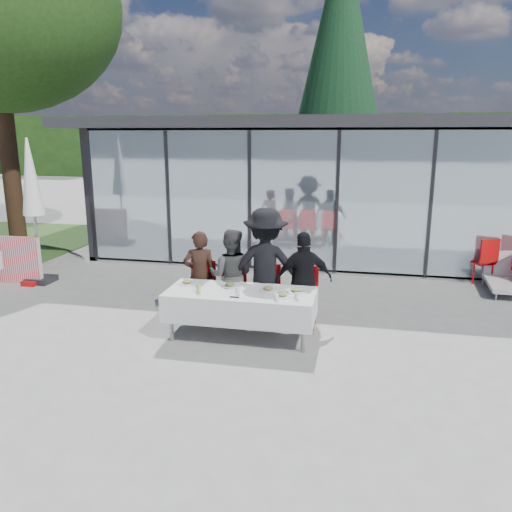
{
  "coord_description": "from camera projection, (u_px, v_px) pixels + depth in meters",
  "views": [
    {
      "loc": [
        1.54,
        -6.91,
        3.06
      ],
      "look_at": [
        -0.17,
        1.2,
        1.04
      ],
      "focal_mm": 35.0,
      "sensor_mm": 36.0,
      "label": 1
    }
  ],
  "objects": [
    {
      "name": "diner_chair_d",
      "position": [
        304.0,
        293.0,
        8.14
      ],
      "size": [
        0.44,
        0.44,
        0.97
      ],
      "color": "red",
      "rests_on": "ground"
    },
    {
      "name": "treeline",
      "position": [
        311.0,
        147.0,
        34.09
      ],
      "size": [
        62.5,
        2.0,
        4.4
      ],
      "color": "#193611",
      "rests_on": "ground"
    },
    {
      "name": "grass_patch",
      "position": [
        19.0,
        239.0,
        15.01
      ],
      "size": [
        5.0,
        5.0,
        0.02
      ],
      "primitive_type": "cube",
      "color": "#385926",
      "rests_on": "ground"
    },
    {
      "name": "diner_chair_b",
      "position": [
        232.0,
        289.0,
        8.38
      ],
      "size": [
        0.44,
        0.44,
        0.97
      ],
      "color": "red",
      "rests_on": "ground"
    },
    {
      "name": "lounger",
      "position": [
        502.0,
        277.0,
        10.04
      ],
      "size": [
        0.68,
        1.36,
        0.72
      ],
      "color": "silver",
      "rests_on": "ground"
    },
    {
      "name": "plate_a",
      "position": [
        187.0,
        282.0,
        7.9
      ],
      "size": [
        0.28,
        0.28,
        0.07
      ],
      "color": "silver",
      "rests_on": "dining_table"
    },
    {
      "name": "drinking_glasses",
      "position": [
        270.0,
        295.0,
        7.23
      ],
      "size": [
        0.97,
        0.27,
        0.1
      ],
      "color": "silver",
      "rests_on": "dining_table"
    },
    {
      "name": "plate_extra",
      "position": [
        283.0,
        295.0,
        7.28
      ],
      "size": [
        0.28,
        0.28,
        0.07
      ],
      "color": "silver",
      "rests_on": "dining_table"
    },
    {
      "name": "plate_c",
      "position": [
        268.0,
        289.0,
        7.57
      ],
      "size": [
        0.28,
        0.28,
        0.07
      ],
      "color": "silver",
      "rests_on": "dining_table"
    },
    {
      "name": "diner_a",
      "position": [
        200.0,
        275.0,
        8.36
      ],
      "size": [
        0.69,
        0.69,
        1.52
      ],
      "primitive_type": "imported",
      "rotation": [
        0.0,
        0.0,
        3.44
      ],
      "color": "#321E16",
      "rests_on": "ground"
    },
    {
      "name": "diner_c",
      "position": [
        266.0,
        267.0,
        8.09
      ],
      "size": [
        1.36,
        1.36,
        1.93
      ],
      "primitive_type": "imported",
      "rotation": [
        0.0,
        0.0,
        3.23
      ],
      "color": "black",
      "rests_on": "ground"
    },
    {
      "name": "ground",
      "position": [
        251.0,
        341.0,
        7.6
      ],
      "size": [
        90.0,
        90.0,
        0.0
      ],
      "primitive_type": "plane",
      "color": "gray",
      "rests_on": "ground"
    },
    {
      "name": "diner_chair_c",
      "position": [
        266.0,
        291.0,
        8.26
      ],
      "size": [
        0.44,
        0.44,
        0.97
      ],
      "color": "red",
      "rests_on": "ground"
    },
    {
      "name": "dining_table",
      "position": [
        241.0,
        304.0,
        7.6
      ],
      "size": [
        2.26,
        0.96,
        0.75
      ],
      "color": "silver",
      "rests_on": "ground"
    },
    {
      "name": "plate_d",
      "position": [
        296.0,
        291.0,
        7.49
      ],
      "size": [
        0.28,
        0.28,
        0.07
      ],
      "color": "silver",
      "rests_on": "dining_table"
    },
    {
      "name": "pavilion",
      "position": [
        379.0,
        167.0,
        14.45
      ],
      "size": [
        14.8,
        8.8,
        3.44
      ],
      "color": "gray",
      "rests_on": "ground"
    },
    {
      "name": "market_umbrella",
      "position": [
        31.0,
        188.0,
        10.12
      ],
      "size": [
        0.5,
        0.5,
        3.0
      ],
      "color": "black",
      "rests_on": "ground"
    },
    {
      "name": "diner_d",
      "position": [
        304.0,
        280.0,
        8.01
      ],
      "size": [
        1.15,
        1.15,
        1.57
      ],
      "primitive_type": "imported",
      "rotation": [
        0.0,
        0.0,
        3.44
      ],
      "color": "black",
      "rests_on": "ground"
    },
    {
      "name": "folded_eyeglasses",
      "position": [
        234.0,
        297.0,
        7.25
      ],
      "size": [
        0.14,
        0.03,
        0.01
      ],
      "primitive_type": "cube",
      "color": "black",
      "rests_on": "dining_table"
    },
    {
      "name": "diner_chair_a",
      "position": [
        202.0,
        287.0,
        8.49
      ],
      "size": [
        0.44,
        0.44,
        0.97
      ],
      "color": "red",
      "rests_on": "ground"
    },
    {
      "name": "spare_chair_b",
      "position": [
        485.0,
        259.0,
        10.4
      ],
      "size": [
        0.59,
        0.59,
        0.97
      ],
      "color": "red",
      "rests_on": "ground"
    },
    {
      "name": "conifer_tree",
      "position": [
        340.0,
        53.0,
        18.44
      ],
      "size": [
        4.0,
        4.0,
        10.5
      ],
      "color": "#382316",
      "rests_on": "ground"
    },
    {
      "name": "diner_b",
      "position": [
        231.0,
        276.0,
        8.25
      ],
      "size": [
        0.8,
        0.8,
        1.57
      ],
      "primitive_type": "imported",
      "rotation": [
        0.0,
        0.0,
        3.19
      ],
      "color": "#4B4B4B",
      "rests_on": "ground"
    },
    {
      "name": "juice_bottle",
      "position": [
        198.0,
        288.0,
        7.47
      ],
      "size": [
        0.06,
        0.06,
        0.14
      ],
      "primitive_type": "cylinder",
      "color": "#92B84C",
      "rests_on": "dining_table"
    },
    {
      "name": "plate_b",
      "position": [
        230.0,
        285.0,
        7.77
      ],
      "size": [
        0.28,
        0.28,
        0.07
      ],
      "color": "silver",
      "rests_on": "dining_table"
    }
  ]
}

